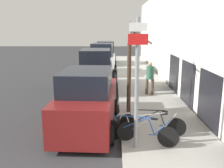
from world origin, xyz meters
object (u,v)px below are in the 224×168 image
at_px(bicycle_2, 152,123).
at_px(parked_car_2, 103,61).
at_px(parked_car_0, 88,101).
at_px(street_tree, 130,72).
at_px(pedestrian_near, 150,76).
at_px(bicycle_1, 152,128).
at_px(bicycle_0, 140,132).
at_px(parked_car_3, 105,55).
at_px(signpost, 137,81).
at_px(parked_car_1, 96,72).

height_order(bicycle_2, parked_car_2, parked_car_2).
bearing_deg(parked_car_0, street_tree, 43.14).
bearing_deg(pedestrian_near, parked_car_2, -47.86).
height_order(bicycle_1, parked_car_0, parked_car_0).
bearing_deg(street_tree, parked_car_0, -139.54).
xyz_separation_m(bicycle_0, parked_car_3, (-1.73, 18.28, 0.55)).
bearing_deg(signpost, parked_car_1, 102.84).
height_order(bicycle_2, street_tree, street_tree).
distance_m(bicycle_1, parked_car_3, 18.06).
bearing_deg(signpost, pedestrian_near, 78.43).
distance_m(signpost, street_tree, 3.32).
bearing_deg(parked_car_1, parked_car_0, -90.53).
distance_m(parked_car_1, pedestrian_near, 3.35).
xyz_separation_m(bicycle_0, pedestrian_near, (1.13, 6.00, 0.65)).
bearing_deg(bicycle_0, pedestrian_near, 7.41).
relative_size(parked_car_2, pedestrian_near, 2.34).
bearing_deg(parked_car_2, parked_car_3, 93.11).
relative_size(bicycle_0, pedestrian_near, 1.27).
height_order(parked_car_0, parked_car_1, parked_car_1).
relative_size(bicycle_1, street_tree, 0.60).
bearing_deg(bicycle_1, street_tree, 0.39).
bearing_deg(parked_car_1, parked_car_3, 87.45).
bearing_deg(parked_car_2, pedestrian_near, -63.41).
relative_size(signpost, parked_car_2, 0.91).
distance_m(signpost, bicycle_0, 1.69).
bearing_deg(street_tree, parked_car_2, 99.43).
bearing_deg(bicycle_2, parked_car_0, 81.15).
relative_size(bicycle_1, parked_car_2, 0.54).
height_order(parked_car_0, street_tree, street_tree).
xyz_separation_m(parked_car_3, street_tree, (1.58, -15.23, 0.80)).
bearing_deg(parked_car_0, signpost, -46.59).
distance_m(bicycle_2, parked_car_2, 12.21).
height_order(signpost, pedestrian_near, signpost).
xyz_separation_m(parked_car_0, parked_car_1, (-0.11, 5.78, 0.10)).
height_order(parked_car_0, parked_car_3, parked_car_3).
relative_size(bicycle_1, parked_car_0, 0.47).
height_order(signpost, street_tree, signpost).
bearing_deg(parked_car_0, bicycle_2, -19.72).
relative_size(bicycle_0, bicycle_2, 1.04).
height_order(bicycle_2, parked_car_0, parked_car_0).
bearing_deg(parked_car_1, bicycle_2, -72.04).
distance_m(parked_car_2, pedestrian_near, 7.29).
bearing_deg(parked_car_3, bicycle_2, -85.70).
distance_m(bicycle_0, parked_car_0, 2.49).
height_order(bicycle_1, pedestrian_near, pedestrian_near).
height_order(signpost, parked_car_0, signpost).
bearing_deg(street_tree, bicycle_0, -87.20).
distance_m(bicycle_1, street_tree, 3.08).
relative_size(bicycle_2, parked_car_3, 0.48).
bearing_deg(parked_car_3, signpost, -88.03).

